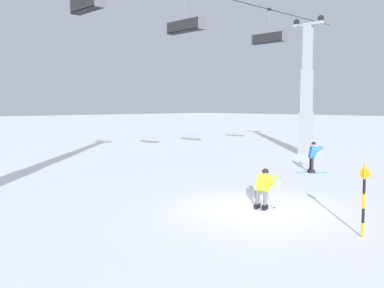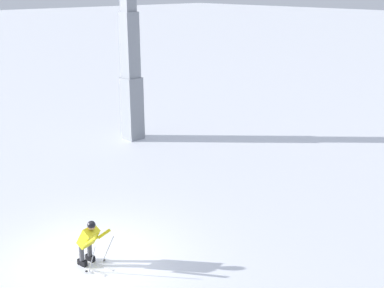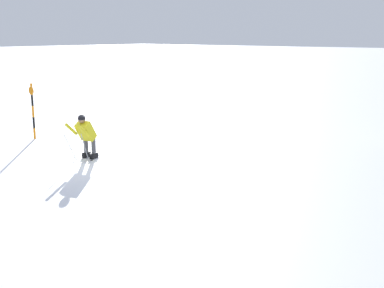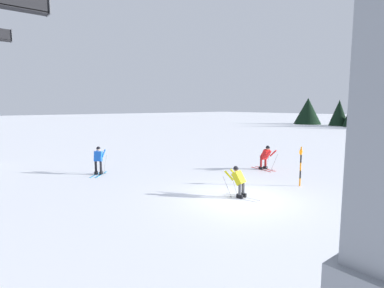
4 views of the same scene
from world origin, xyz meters
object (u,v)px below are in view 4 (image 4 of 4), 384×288
trail_marker_pole (301,165)px  skier_distant_downhill (98,159)px  skier_carving_main (239,180)px  skier_distant_uphill (266,156)px

trail_marker_pole → skier_distant_downhill: (8.70, 6.59, -0.13)m
skier_carving_main → skier_distant_uphill: (2.80, -5.52, 0.13)m
trail_marker_pole → skier_carving_main: bearing=79.9°
skier_carving_main → trail_marker_pole: (-0.66, -3.71, 0.29)m
trail_marker_pole → skier_distant_downhill: 10.92m
skier_carving_main → skier_distant_uphill: bearing=-63.1°
skier_carving_main → skier_distant_uphill: 6.19m
skier_distant_uphill → skier_distant_downhill: skier_distant_downhill is taller
trail_marker_pole → skier_distant_downhill: size_ratio=1.19×
skier_distant_uphill → skier_distant_downhill: size_ratio=1.11×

